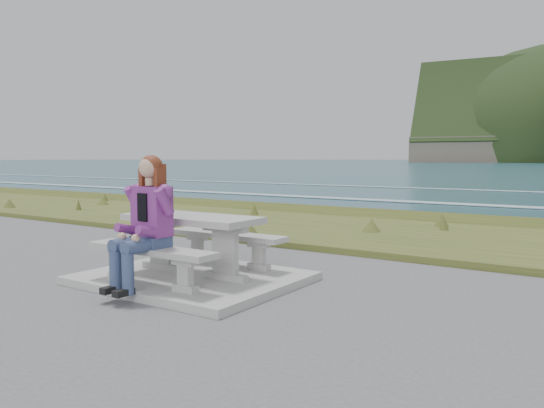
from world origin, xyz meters
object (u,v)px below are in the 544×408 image
bench_landward (150,255)px  bench_seaward (227,240)px  picnic_table (192,229)px  seated_woman (141,240)px

bench_landward → bench_seaward: size_ratio=1.00×
picnic_table → bench_seaward: bearing=90.0°
bench_landward → seated_woman: 0.25m
bench_seaward → seated_woman: seated_woman is taller
bench_seaward → seated_woman: (0.01, -1.54, 0.20)m
bench_landward → picnic_table: bearing=90.0°
bench_landward → bench_seaward: 1.40m
picnic_table → bench_landward: (0.00, -0.70, -0.23)m
picnic_table → bench_landward: picnic_table is taller
picnic_table → bench_landward: 0.74m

